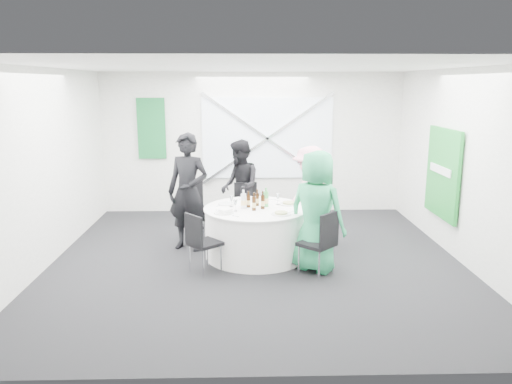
{
  "coord_description": "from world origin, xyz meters",
  "views": [
    {
      "loc": [
        -0.19,
        -7.01,
        2.57
      ],
      "look_at": [
        0.0,
        0.2,
        1.0
      ],
      "focal_mm": 35.0,
      "sensor_mm": 36.0,
      "label": 1
    }
  ],
  "objects_px": {
    "chair_back_right": "(317,219)",
    "person_man_back_left": "(188,192)",
    "chair_back_left": "(199,208)",
    "green_water_bottle": "(266,199)",
    "person_woman_green": "(316,211)",
    "chair_back": "(246,205)",
    "clear_water_bottle": "(243,201)",
    "banquet_table": "(256,232)",
    "chair_front_right": "(322,239)",
    "person_man_back": "(240,187)",
    "person_woman_pink": "(310,195)",
    "chair_front_left": "(200,239)"
  },
  "relations": [
    {
      "from": "chair_back_right",
      "to": "person_woman_green",
      "type": "height_order",
      "value": "person_woman_green"
    },
    {
      "from": "banquet_table",
      "to": "chair_front_left",
      "type": "xyz_separation_m",
      "value": [
        -0.78,
        -0.68,
        0.12
      ]
    },
    {
      "from": "banquet_table",
      "to": "chair_back",
      "type": "xyz_separation_m",
      "value": [
        -0.14,
        1.08,
        0.15
      ]
    },
    {
      "from": "person_woman_pink",
      "to": "clear_water_bottle",
      "type": "relative_size",
      "value": 5.69
    },
    {
      "from": "green_water_bottle",
      "to": "chair_front_right",
      "type": "bearing_deg",
      "value": -52.01
    },
    {
      "from": "person_man_back",
      "to": "person_man_back_left",
      "type": "bearing_deg",
      "value": -53.94
    },
    {
      "from": "banquet_table",
      "to": "green_water_bottle",
      "type": "bearing_deg",
      "value": 24.48
    },
    {
      "from": "person_woman_pink",
      "to": "green_water_bottle",
      "type": "distance_m",
      "value": 0.97
    },
    {
      "from": "chair_back_right",
      "to": "person_woman_pink",
      "type": "height_order",
      "value": "person_woman_pink"
    },
    {
      "from": "banquet_table",
      "to": "person_man_back",
      "type": "distance_m",
      "value": 1.35
    },
    {
      "from": "banquet_table",
      "to": "chair_back",
      "type": "relative_size",
      "value": 1.71
    },
    {
      "from": "green_water_bottle",
      "to": "clear_water_bottle",
      "type": "xyz_separation_m",
      "value": [
        -0.34,
        -0.1,
        -0.0
      ]
    },
    {
      "from": "chair_back_left",
      "to": "person_woman_pink",
      "type": "bearing_deg",
      "value": -52.92
    },
    {
      "from": "banquet_table",
      "to": "chair_back_right",
      "type": "xyz_separation_m",
      "value": [
        0.98,
        0.35,
        0.11
      ]
    },
    {
      "from": "chair_back",
      "to": "chair_back_left",
      "type": "relative_size",
      "value": 0.91
    },
    {
      "from": "person_man_back",
      "to": "person_woman_green",
      "type": "bearing_deg",
      "value": 18.83
    },
    {
      "from": "chair_back_left",
      "to": "chair_back_right",
      "type": "height_order",
      "value": "chair_back_left"
    },
    {
      "from": "person_man_back_left",
      "to": "chair_front_right",
      "type": "bearing_deg",
      "value": -12.39
    },
    {
      "from": "chair_back_right",
      "to": "person_man_back_left",
      "type": "relative_size",
      "value": 0.46
    },
    {
      "from": "person_man_back_left",
      "to": "clear_water_bottle",
      "type": "bearing_deg",
      "value": -5.46
    },
    {
      "from": "chair_back_left",
      "to": "green_water_bottle",
      "type": "relative_size",
      "value": 3.48
    },
    {
      "from": "person_man_back_left",
      "to": "clear_water_bottle",
      "type": "height_order",
      "value": "person_man_back_left"
    },
    {
      "from": "person_woman_pink",
      "to": "clear_water_bottle",
      "type": "bearing_deg",
      "value": -4.02
    },
    {
      "from": "chair_front_left",
      "to": "clear_water_bottle",
      "type": "distance_m",
      "value": 0.96
    },
    {
      "from": "chair_back",
      "to": "chair_front_left",
      "type": "height_order",
      "value": "chair_back"
    },
    {
      "from": "green_water_bottle",
      "to": "person_woman_green",
      "type": "bearing_deg",
      "value": -44.87
    },
    {
      "from": "person_man_back_left",
      "to": "person_man_back",
      "type": "xyz_separation_m",
      "value": [
        0.8,
        0.86,
        -0.1
      ]
    },
    {
      "from": "chair_front_left",
      "to": "banquet_table",
      "type": "bearing_deg",
      "value": -90.0
    },
    {
      "from": "chair_back_left",
      "to": "person_woman_pink",
      "type": "xyz_separation_m",
      "value": [
        1.81,
        -0.01,
        0.2
      ]
    },
    {
      "from": "chair_back",
      "to": "person_man_back",
      "type": "height_order",
      "value": "person_man_back"
    },
    {
      "from": "person_woman_green",
      "to": "green_water_bottle",
      "type": "distance_m",
      "value": 0.94
    },
    {
      "from": "chair_back_left",
      "to": "person_woman_green",
      "type": "distance_m",
      "value": 2.17
    },
    {
      "from": "person_woman_pink",
      "to": "person_man_back",
      "type": "bearing_deg",
      "value": -63.78
    },
    {
      "from": "clear_water_bottle",
      "to": "person_woman_green",
      "type": "bearing_deg",
      "value": -29.35
    },
    {
      "from": "chair_back_left",
      "to": "green_water_bottle",
      "type": "bearing_deg",
      "value": -83.13
    },
    {
      "from": "chair_back_right",
      "to": "person_woman_green",
      "type": "distance_m",
      "value": 1.02
    },
    {
      "from": "person_woman_green",
      "to": "clear_water_bottle",
      "type": "distance_m",
      "value": 1.15
    },
    {
      "from": "person_woman_green",
      "to": "chair_back_left",
      "type": "bearing_deg",
      "value": -0.81
    },
    {
      "from": "chair_front_right",
      "to": "person_man_back",
      "type": "height_order",
      "value": "person_man_back"
    },
    {
      "from": "chair_back_left",
      "to": "person_man_back_left",
      "type": "distance_m",
      "value": 0.47
    },
    {
      "from": "chair_back",
      "to": "chair_back_right",
      "type": "height_order",
      "value": "chair_back"
    },
    {
      "from": "chair_back",
      "to": "person_man_back_left",
      "type": "height_order",
      "value": "person_man_back_left"
    },
    {
      "from": "chair_back_left",
      "to": "person_woman_green",
      "type": "height_order",
      "value": "person_woman_green"
    },
    {
      "from": "banquet_table",
      "to": "clear_water_bottle",
      "type": "height_order",
      "value": "clear_water_bottle"
    },
    {
      "from": "chair_front_right",
      "to": "person_man_back",
      "type": "relative_size",
      "value": 0.56
    },
    {
      "from": "chair_back_left",
      "to": "clear_water_bottle",
      "type": "bearing_deg",
      "value": -97.6
    },
    {
      "from": "person_woman_pink",
      "to": "green_water_bottle",
      "type": "xyz_separation_m",
      "value": [
        -0.75,
        -0.62,
        0.08
      ]
    },
    {
      "from": "person_woman_green",
      "to": "chair_back",
      "type": "bearing_deg",
      "value": -24.42
    },
    {
      "from": "green_water_bottle",
      "to": "chair_back",
      "type": "bearing_deg",
      "value": 105.87
    },
    {
      "from": "chair_front_left",
      "to": "chair_back_right",
      "type": "bearing_deg",
      "value": -100.76
    }
  ]
}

